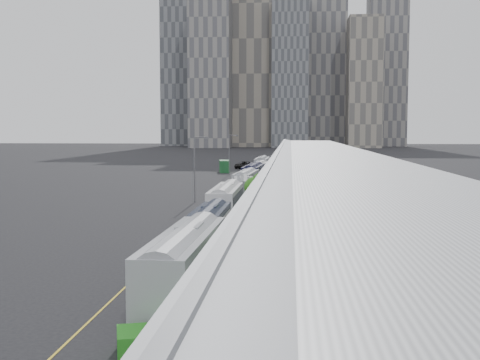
# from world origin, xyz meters

# --- Properties ---
(ground) EXTENTS (800.00, 800.00, 0.00)m
(ground) POSITION_xyz_m (0.00, 0.00, 0.00)
(ground) COLOR black
(ground) RESTS_ON ground
(sidewalk) EXTENTS (10.00, 170.00, 0.12)m
(sidewalk) POSITION_xyz_m (9.00, 55.00, 0.06)
(sidewalk) COLOR gray
(sidewalk) RESTS_ON ground
(lane_line) EXTENTS (0.12, 160.00, 0.02)m
(lane_line) POSITION_xyz_m (-1.50, 55.00, 0.01)
(lane_line) COLOR gold
(lane_line) RESTS_ON ground
(depot) EXTENTS (12.45, 160.40, 7.20)m
(depot) POSITION_xyz_m (12.99, 55.00, 3.51)
(depot) COLOR gray
(depot) RESTS_ON ground
(skyline) EXTENTS (145.00, 64.00, 120.00)m
(skyline) POSITION_xyz_m (-2.90, 324.16, 50.85)
(skyline) COLOR slate
(skyline) RESTS_ON ground
(bus_0) EXTENTS (3.08, 13.87, 4.04)m
(bus_0) POSITION_xyz_m (2.59, 5.69, 1.71)
(bus_0) COLOR #A3A6AD
(bus_0) RESTS_ON ground
(bus_1) EXTENTS (2.70, 12.01, 3.50)m
(bus_1) POSITION_xyz_m (2.03, 19.32, 1.48)
(bus_1) COLOR black
(bus_1) RESTS_ON ground
(bus_2) EXTENTS (2.94, 13.20, 3.86)m
(bus_2) POSITION_xyz_m (1.74, 35.60, 1.63)
(bus_2) COLOR silver
(bus_2) RESTS_ON ground
(bus_3) EXTENTS (3.50, 12.58, 3.63)m
(bus_3) POSITION_xyz_m (2.66, 47.68, 1.53)
(bus_3) COLOR slate
(bus_3) RESTS_ON ground
(bus_4) EXTENTS (3.31, 12.54, 3.63)m
(bus_4) POSITION_xyz_m (1.91, 62.53, 1.53)
(bus_4) COLOR #AAADB4
(bus_4) RESTS_ON ground
(bus_5) EXTENTS (3.35, 13.42, 3.89)m
(bus_5) POSITION_xyz_m (2.23, 74.68, 1.64)
(bus_5) COLOR black
(bus_5) RESTS_ON ground
(bus_6) EXTENTS (3.40, 12.21, 3.52)m
(bus_6) POSITION_xyz_m (2.46, 88.30, 1.49)
(bus_6) COLOR white
(bus_6) RESTS_ON ground
(bus_7) EXTENTS (2.94, 13.04, 3.80)m
(bus_7) POSITION_xyz_m (2.35, 104.19, 1.60)
(bus_7) COLOR gray
(bus_7) RESTS_ON ground
(tree_0) EXTENTS (2.27, 2.27, 4.11)m
(tree_0) POSITION_xyz_m (5.67, 7.11, 2.96)
(tree_0) COLOR black
(tree_0) RESTS_ON ground
(tree_1) EXTENTS (2.87, 2.87, 5.22)m
(tree_1) POSITION_xyz_m (5.37, 34.22, 3.78)
(tree_1) COLOR black
(tree_1) RESTS_ON ground
(tree_2) EXTENTS (2.45, 2.45, 4.34)m
(tree_2) POSITION_xyz_m (5.46, 57.86, 3.11)
(tree_2) COLOR black
(tree_2) RESTS_ON ground
(tree_3) EXTENTS (1.89, 1.89, 4.34)m
(tree_3) POSITION_xyz_m (5.85, 77.12, 3.36)
(tree_3) COLOR black
(tree_3) RESTS_ON ground
(street_lamp_near) EXTENTS (2.04, 0.22, 8.77)m
(street_lamp_near) POSITION_xyz_m (-3.95, 51.08, 5.07)
(street_lamp_near) COLOR #59595E
(street_lamp_near) RESTS_ON ground
(street_lamp_far) EXTENTS (2.04, 0.22, 8.61)m
(street_lamp_far) POSITION_xyz_m (-4.35, 100.24, 4.99)
(street_lamp_far) COLOR #59595E
(street_lamp_far) RESTS_ON ground
(shipping_container) EXTENTS (3.14, 6.45, 2.72)m
(shipping_container) POSITION_xyz_m (-6.50, 108.57, 1.36)
(shipping_container) COLOR #154621
(shipping_container) RESTS_ON ground
(suv) EXTENTS (5.06, 6.97, 1.76)m
(suv) POSITION_xyz_m (-3.10, 122.02, 0.88)
(suv) COLOR black
(suv) RESTS_ON ground
(hedge) EXTENTS (5.86, 3.55, 1.07)m
(hedge) POSITION_xyz_m (3.88, -2.40, 0.53)
(hedge) COLOR #23731C
(hedge) RESTS_ON ground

